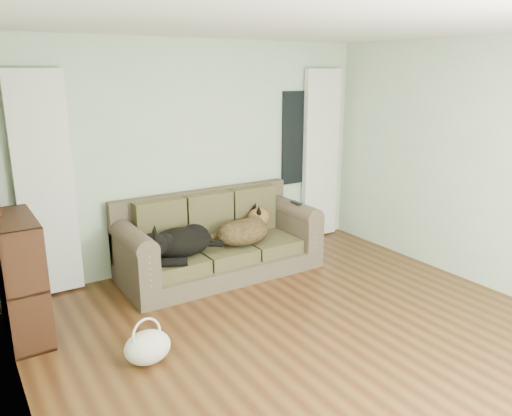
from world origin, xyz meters
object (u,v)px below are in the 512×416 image
dog_shepherd (245,230)px  bookshelf (22,281)px  tote_bag (147,345)px  dog_black_lab (178,244)px  sofa (220,236)px

dog_shepherd → bookshelf: 2.38m
dog_shepherd → tote_bag: 2.06m
dog_black_lab → dog_shepherd: 0.83m
dog_black_lab → bookshelf: size_ratio=0.67×
bookshelf → tote_bag: bearing=-47.0°
sofa → tote_bag: 1.90m
sofa → dog_shepherd: size_ratio=3.24×
sofa → dog_shepherd: (0.27, -0.08, 0.04)m
sofa → dog_black_lab: 0.56m
sofa → tote_bag: size_ratio=5.99×
sofa → tote_bag: sofa is taller
dog_black_lab → sofa: bearing=8.3°
tote_bag → bookshelf: bearing=126.3°
tote_bag → dog_black_lab: bearing=56.4°
tote_bag → dog_shepherd: bearing=36.7°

